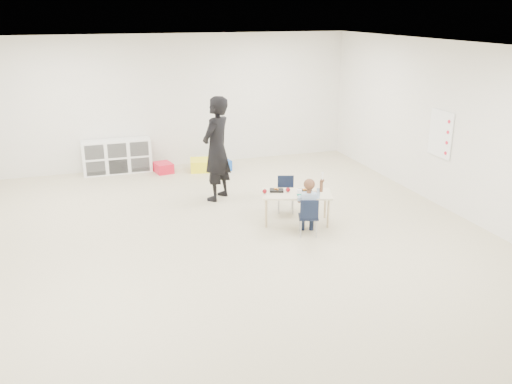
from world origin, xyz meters
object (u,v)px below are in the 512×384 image
object	(u,v)px
cubby_shelf	(117,156)
adult	(217,149)
table	(296,208)
child	(309,205)
chair_near	(308,216)

from	to	relation	value
cubby_shelf	adult	distance (m)	2.82
table	child	xyz separation A→B (m)	(-0.02, -0.52, 0.22)
table	adult	xyz separation A→B (m)	(-0.92, 1.52, 0.68)
table	chair_near	distance (m)	0.52
cubby_shelf	child	bearing A→B (deg)	-60.05
table	adult	bearing A→B (deg)	139.85
child	adult	size ratio (longest dim) A/B	0.51
table	cubby_shelf	bearing A→B (deg)	142.19
table	chair_near	world-z (taller)	chair_near
child	cubby_shelf	bearing A→B (deg)	138.75
table	child	size ratio (longest dim) A/B	1.28
cubby_shelf	table	bearing A→B (deg)	-56.61
chair_near	child	size ratio (longest dim) A/B	0.63
chair_near	adult	world-z (taller)	adult
adult	cubby_shelf	bearing A→B (deg)	-99.76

